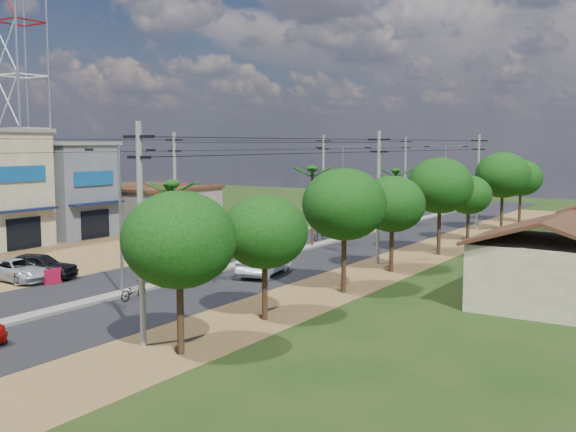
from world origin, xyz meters
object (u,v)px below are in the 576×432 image
at_px(car_parked_dark, 39,266).
at_px(moto_rider_east, 133,292).
at_px(car_silver_mid, 265,262).
at_px(car_white_far, 330,221).
at_px(car_parked_silver, 18,270).
at_px(roadside_sign, 53,277).

height_order(car_parked_dark, moto_rider_east, car_parked_dark).
distance_m(car_silver_mid, car_white_far, 24.36).
bearing_deg(car_silver_mid, car_white_far, -82.62).
bearing_deg(car_parked_dark, moto_rider_east, -118.06).
bearing_deg(moto_rider_east, car_parked_silver, 0.50).
bearing_deg(roadside_sign, car_white_far, 92.68).
bearing_deg(car_silver_mid, moto_rider_east, 65.85).
relative_size(car_silver_mid, car_white_far, 1.13).
xyz_separation_m(car_silver_mid, roadside_sign, (-8.75, -8.90, -0.36)).
distance_m(car_white_far, car_parked_silver, 32.47).
bearing_deg(car_parked_dark, roadside_sign, -128.44).
xyz_separation_m(car_white_far, car_parked_dark, (-2.57, -31.26, 0.14)).
bearing_deg(car_parked_dark, car_silver_mid, -74.62).
bearing_deg(car_parked_dark, car_white_far, -27.07).
xyz_separation_m(car_parked_dark, moto_rider_east, (8.81, -0.88, -0.33)).
bearing_deg(roadside_sign, car_silver_mid, 49.19).
height_order(car_silver_mid, car_parked_silver, car_silver_mid).
bearing_deg(roadside_sign, car_parked_dark, 167.64).
bearing_deg(car_silver_mid, car_parked_silver, 27.64).
relative_size(car_silver_mid, car_parked_silver, 1.05).
height_order(car_parked_silver, moto_rider_east, car_parked_silver).
height_order(car_white_far, car_parked_dark, car_parked_dark).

